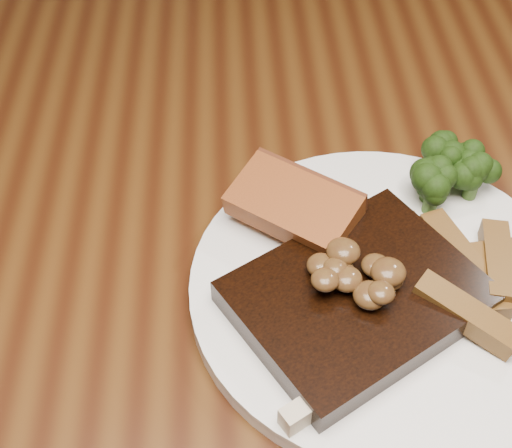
{
  "coord_description": "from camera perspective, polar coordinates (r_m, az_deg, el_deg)",
  "views": [
    {
      "loc": [
        -0.04,
        -0.39,
        1.2
      ],
      "look_at": [
        -0.02,
        -0.0,
        0.78
      ],
      "focal_mm": 50.0,
      "sensor_mm": 36.0,
      "label": 1
    }
  ],
  "objects": [
    {
      "name": "dining_table",
      "position": [
        0.67,
        1.71,
        -6.92
      ],
      "size": [
        1.6,
        0.9,
        0.75
      ],
      "color": "#44260D",
      "rests_on": "ground"
    },
    {
      "name": "chair_far",
      "position": [
        1.18,
        6.63,
        10.98
      ],
      "size": [
        0.45,
        0.45,
        0.92
      ],
      "rotation": [
        0.0,
        0.0,
        3.19
      ],
      "color": "black",
      "rests_on": "ground"
    },
    {
      "name": "plate",
      "position": [
        0.57,
        10.13,
        -5.24
      ],
      "size": [
        0.32,
        0.32,
        0.01
      ],
      "primitive_type": "cylinder",
      "rotation": [
        0.0,
        0.0,
        0.07
      ],
      "color": "white",
      "rests_on": "dining_table"
    },
    {
      "name": "steak",
      "position": [
        0.54,
        8.08,
        -5.93
      ],
      "size": [
        0.22,
        0.2,
        0.03
      ],
      "primitive_type": "cube",
      "rotation": [
        0.0,
        0.0,
        0.56
      ],
      "color": "black",
      "rests_on": "plate"
    },
    {
      "name": "steak_bone",
      "position": [
        0.51,
        8.98,
        -11.59
      ],
      "size": [
        0.13,
        0.09,
        0.02
      ],
      "primitive_type": "cube",
      "rotation": [
        0.0,
        0.0,
        0.56
      ],
      "color": "#C2B497",
      "rests_on": "plate"
    },
    {
      "name": "mushroom_pile",
      "position": [
        0.52,
        7.41,
        -3.75
      ],
      "size": [
        0.07,
        0.07,
        0.03
      ],
      "primitive_type": null,
      "color": "#4F3818",
      "rests_on": "steak"
    },
    {
      "name": "garlic_bread",
      "position": [
        0.59,
        2.92,
        0.16
      ],
      "size": [
        0.11,
        0.1,
        0.02
      ],
      "primitive_type": "cube",
      "rotation": [
        0.0,
        0.0,
        -0.63
      ],
      "color": "brown",
      "rests_on": "plate"
    },
    {
      "name": "potato_wedges",
      "position": [
        0.58,
        17.84,
        -3.98
      ],
      "size": [
        0.1,
        0.1,
        0.02
      ],
      "primitive_type": null,
      "color": "brown",
      "rests_on": "plate"
    },
    {
      "name": "broccoli_cluster",
      "position": [
        0.63,
        15.01,
        3.19
      ],
      "size": [
        0.07,
        0.07,
        0.04
      ],
      "primitive_type": null,
      "color": "#1A360C",
      "rests_on": "plate"
    }
  ]
}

